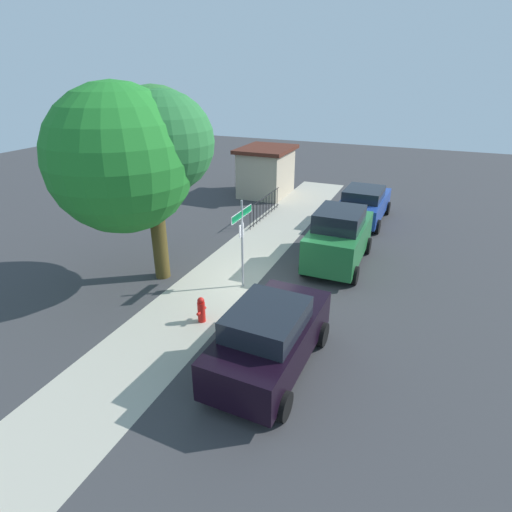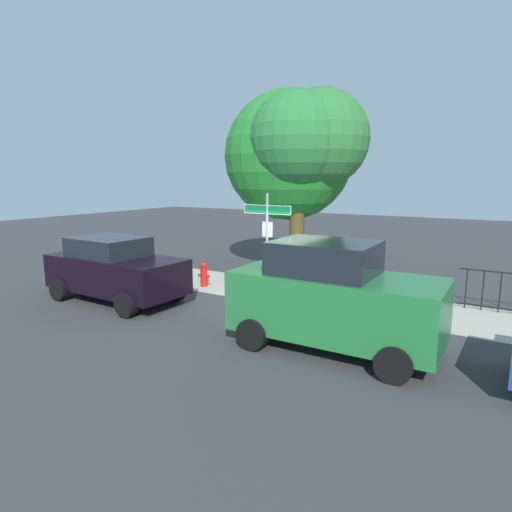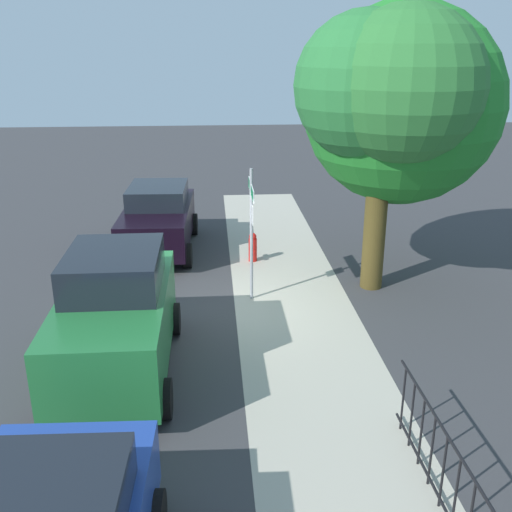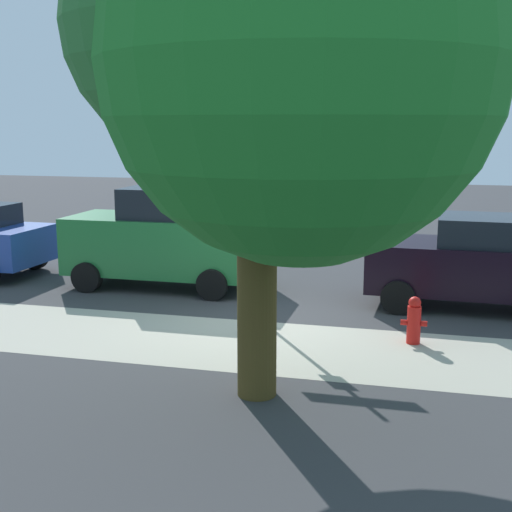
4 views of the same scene
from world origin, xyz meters
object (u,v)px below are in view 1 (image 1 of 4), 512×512
Objects in this scene: car_black at (270,337)px; fire_hydrant at (201,310)px; car_blue at (364,204)px; utility_shed at (266,171)px; shade_tree at (137,152)px; street_sign at (242,230)px; car_green at (339,237)px.

fire_hydrant is at bearing 68.06° from car_black.
car_black reaches higher than car_blue.
utility_shed is 13.49m from fire_hydrant.
shade_tree reaches higher than utility_shed.
utility_shed reaches higher than car_blue.
shade_tree is (-0.68, 3.21, 2.32)m from street_sign.
street_sign is at bearing 164.38° from car_blue.
fire_hydrant is (1.13, 2.54, -0.52)m from car_black.
utility_shed is (10.66, 3.40, -0.64)m from street_sign.
car_blue is at bearing -14.71° from fire_hydrant.
car_blue is at bearing -17.52° from street_sign.
street_sign is 2.91m from fire_hydrant.
shade_tree reaches higher than street_sign.
street_sign is at bearing -162.32° from utility_shed.
street_sign is 3.99m from car_green.
utility_shed is 4.44× the size of fire_hydrant.
utility_shed is at bearing 13.76° from fire_hydrant.
utility_shed is at bearing 17.68° from street_sign.
street_sign is 0.72× the size of car_black.
car_green is (3.61, -5.74, -3.27)m from shade_tree.
car_green is 6.04m from fire_hydrant.
fire_hydrant is at bearing -166.24° from utility_shed.
car_green is at bearing -40.79° from street_sign.
car_blue reaches higher than fire_hydrant.
car_green reaches higher than car_black.
car_blue is (11.69, -0.24, -0.05)m from car_black.
street_sign is at bearing -78.04° from shade_tree.
car_black is 2.82m from fire_hydrant.
shade_tree reaches higher than car_blue.
car_green is 9.75m from utility_shed.
car_blue is (8.84, -5.78, -3.49)m from shade_tree.
shade_tree is 5.26m from fire_hydrant.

